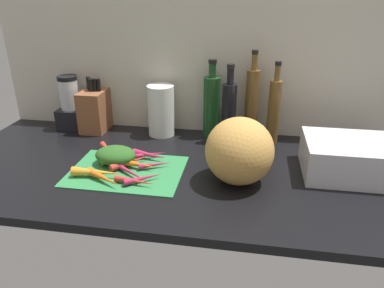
% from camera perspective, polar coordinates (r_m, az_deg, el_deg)
% --- Properties ---
extents(ground_plane, '(1.70, 0.80, 0.03)m').
position_cam_1_polar(ground_plane, '(1.36, -3.33, -3.95)').
color(ground_plane, black).
extents(wall_back, '(1.70, 0.03, 0.60)m').
position_cam_1_polar(wall_back, '(1.61, -0.57, 12.44)').
color(wall_back, beige).
rests_on(wall_back, ground_plane).
extents(cutting_board, '(0.40, 0.30, 0.01)m').
position_cam_1_polar(cutting_board, '(1.33, -10.19, -4.12)').
color(cutting_board, '#338C4C').
rests_on(cutting_board, ground_plane).
extents(carrot_0, '(0.15, 0.04, 0.02)m').
position_cam_1_polar(carrot_0, '(1.23, -8.95, -5.75)').
color(carrot_0, red).
rests_on(carrot_0, cutting_board).
extents(carrot_1, '(0.14, 0.06, 0.03)m').
position_cam_1_polar(carrot_1, '(1.39, -6.68, -1.72)').
color(carrot_1, '#B2264C').
rests_on(carrot_1, cutting_board).
extents(carrot_2, '(0.12, 0.10, 0.02)m').
position_cam_1_polar(carrot_2, '(1.24, -7.61, -5.32)').
color(carrot_2, '#B2264C').
rests_on(carrot_2, cutting_board).
extents(carrot_3, '(0.16, 0.10, 0.02)m').
position_cam_1_polar(carrot_3, '(1.40, -7.42, -1.72)').
color(carrot_3, '#B2264C').
rests_on(carrot_3, cutting_board).
extents(carrot_4, '(0.12, 0.04, 0.03)m').
position_cam_1_polar(carrot_4, '(1.38, -10.93, -2.21)').
color(carrot_4, red).
rests_on(carrot_4, cutting_board).
extents(carrot_5, '(0.11, 0.13, 0.02)m').
position_cam_1_polar(carrot_5, '(1.47, -12.96, -0.98)').
color(carrot_5, red).
rests_on(carrot_5, cutting_board).
extents(carrot_6, '(0.17, 0.04, 0.03)m').
position_cam_1_polar(carrot_6, '(1.30, -14.74, -4.30)').
color(carrot_6, orange).
rests_on(carrot_6, cutting_board).
extents(carrot_7, '(0.16, 0.11, 0.03)m').
position_cam_1_polar(carrot_7, '(1.38, -10.75, -2.16)').
color(carrot_7, orange).
rests_on(carrot_7, cutting_board).
extents(carrot_8, '(0.13, 0.05, 0.03)m').
position_cam_1_polar(carrot_8, '(1.33, -8.41, -3.18)').
color(carrot_8, orange).
rests_on(carrot_8, cutting_board).
extents(carrot_9, '(0.15, 0.11, 0.02)m').
position_cam_1_polar(carrot_9, '(1.29, -9.69, -4.34)').
color(carrot_9, '#B2264C').
rests_on(carrot_9, cutting_board).
extents(carrot_10, '(0.15, 0.10, 0.03)m').
position_cam_1_polar(carrot_10, '(1.26, -13.76, -5.14)').
color(carrot_10, orange).
rests_on(carrot_10, cutting_board).
extents(carrot_11, '(0.12, 0.07, 0.02)m').
position_cam_1_polar(carrot_11, '(1.33, -5.83, -3.23)').
color(carrot_11, '#B2264C').
rests_on(carrot_11, cutting_board).
extents(carrot_12, '(0.13, 0.14, 0.03)m').
position_cam_1_polar(carrot_12, '(1.35, -9.66, -2.78)').
color(carrot_12, red).
rests_on(carrot_12, cutting_board).
extents(carrot_greens_pile, '(0.15, 0.12, 0.06)m').
position_cam_1_polar(carrot_greens_pile, '(1.37, -11.89, -1.70)').
color(carrot_greens_pile, '#2D6023').
rests_on(carrot_greens_pile, cutting_board).
extents(winter_squash, '(0.23, 0.23, 0.23)m').
position_cam_1_polar(winter_squash, '(1.21, 7.44, -1.11)').
color(winter_squash, gold).
rests_on(winter_squash, ground_plane).
extents(knife_block, '(0.11, 0.17, 0.24)m').
position_cam_1_polar(knife_block, '(1.71, -14.91, 5.22)').
color(knife_block, brown).
rests_on(knife_block, ground_plane).
extents(blender_appliance, '(0.11, 0.11, 0.25)m').
position_cam_1_polar(blender_appliance, '(1.76, -18.46, 5.64)').
color(blender_appliance, black).
rests_on(blender_appliance, ground_plane).
extents(paper_towel_roll, '(0.12, 0.12, 0.22)m').
position_cam_1_polar(paper_towel_roll, '(1.60, -4.87, 5.24)').
color(paper_towel_roll, white).
rests_on(paper_towel_roll, ground_plane).
extents(bottle_0, '(0.07, 0.07, 0.34)m').
position_cam_1_polar(bottle_0, '(1.57, 3.10, 6.04)').
color(bottle_0, '#19421E').
rests_on(bottle_0, ground_plane).
extents(bottle_1, '(0.06, 0.06, 0.33)m').
position_cam_1_polar(bottle_1, '(1.52, 5.81, 5.20)').
color(bottle_1, black).
rests_on(bottle_1, ground_plane).
extents(bottle_2, '(0.06, 0.06, 0.38)m').
position_cam_1_polar(bottle_2, '(1.56, 9.32, 6.32)').
color(bottle_2, brown).
rests_on(bottle_2, ground_plane).
extents(bottle_3, '(0.05, 0.05, 0.34)m').
position_cam_1_polar(bottle_3, '(1.54, 12.72, 5.21)').
color(bottle_3, brown).
rests_on(bottle_3, ground_plane).
extents(dish_rack, '(0.30, 0.25, 0.12)m').
position_cam_1_polar(dish_rack, '(1.38, 23.14, -2.00)').
color(dish_rack, silver).
rests_on(dish_rack, ground_plane).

